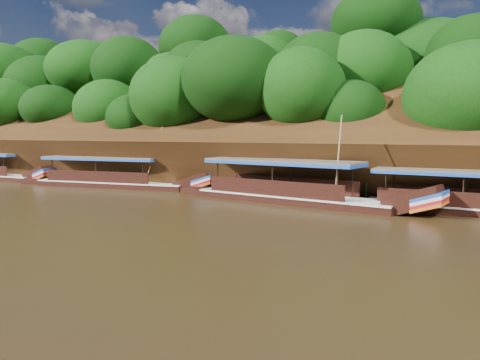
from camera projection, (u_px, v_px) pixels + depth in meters
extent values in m
plane|color=black|center=(201.00, 219.00, 24.04)|extent=(160.00, 160.00, 0.00)
cube|color=black|center=(302.00, 144.00, 37.98)|extent=(120.00, 16.12, 13.64)
cube|color=black|center=(333.00, 176.00, 47.28)|extent=(120.00, 24.00, 12.00)
ellipsoid|color=#13410A|center=(79.00, 94.00, 55.86)|extent=(20.00, 10.00, 8.00)
ellipsoid|color=#13410A|center=(231.00, 143.00, 39.70)|extent=(18.00, 8.00, 6.40)
ellipsoid|color=#13410A|center=(327.00, 81.00, 43.65)|extent=(24.00, 11.00, 8.40)
cube|color=black|center=(479.00, 215.00, 25.29)|extent=(12.44, 2.92, 0.87)
cube|color=silver|center=(480.00, 207.00, 25.25)|extent=(12.44, 2.98, 0.10)
cube|color=brown|center=(466.00, 172.00, 25.43)|extent=(9.79, 3.06, 0.12)
cube|color=#1A49AE|center=(466.00, 174.00, 25.45)|extent=(9.79, 3.06, 0.17)
cube|color=black|center=(292.00, 203.00, 29.53)|extent=(13.40, 4.47, 0.99)
cube|color=silver|center=(293.00, 195.00, 29.48)|extent=(13.41, 4.54, 0.11)
cube|color=black|center=(414.00, 201.00, 25.21)|extent=(3.37, 2.28, 1.86)
cube|color=#1A49AE|center=(430.00, 196.00, 24.70)|extent=(1.90, 2.12, 0.68)
cube|color=red|center=(430.00, 203.00, 24.74)|extent=(1.90, 2.12, 0.68)
cube|color=brown|center=(282.00, 161.00, 29.72)|extent=(10.63, 4.38, 0.13)
cube|color=#1A49AE|center=(281.00, 163.00, 29.74)|extent=(10.63, 4.38, 0.20)
cylinder|color=tan|center=(338.00, 158.00, 26.80)|extent=(0.53, 0.60, 4.91)
cube|color=black|center=(112.00, 187.00, 38.01)|extent=(13.30, 3.69, 0.90)
cube|color=silver|center=(112.00, 182.00, 37.96)|extent=(13.31, 3.76, 0.10)
cube|color=black|center=(195.00, 182.00, 35.50)|extent=(3.26, 1.99, 1.77)
cube|color=#1A49AE|center=(205.00, 178.00, 35.19)|extent=(1.80, 1.88, 0.66)
cube|color=red|center=(205.00, 183.00, 35.23)|extent=(1.80, 1.88, 0.66)
cube|color=brown|center=(103.00, 157.00, 38.03)|extent=(10.51, 3.69, 0.12)
cube|color=#1A49AE|center=(103.00, 159.00, 38.04)|extent=(10.51, 3.69, 0.18)
cylinder|color=tan|center=(154.00, 155.00, 36.23)|extent=(1.04, 1.09, 4.33)
cube|color=black|center=(40.00, 174.00, 41.46)|extent=(2.83, 1.74, 1.68)
cube|color=#1A49AE|center=(46.00, 171.00, 41.09)|extent=(1.49, 1.77, 0.61)
cube|color=red|center=(46.00, 175.00, 41.13)|extent=(1.49, 1.77, 0.61)
cone|color=#195C17|center=(53.00, 172.00, 41.43)|extent=(1.50, 1.50, 1.80)
cone|color=#195C17|center=(114.00, 176.00, 38.08)|extent=(1.50, 1.50, 1.82)
cone|color=#195C17|center=(204.00, 180.00, 34.95)|extent=(1.50, 1.50, 1.71)
cone|color=#195C17|center=(285.00, 184.00, 32.08)|extent=(1.50, 1.50, 1.78)
cone|color=#195C17|center=(357.00, 186.00, 30.05)|extent=(1.50, 1.50, 2.04)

